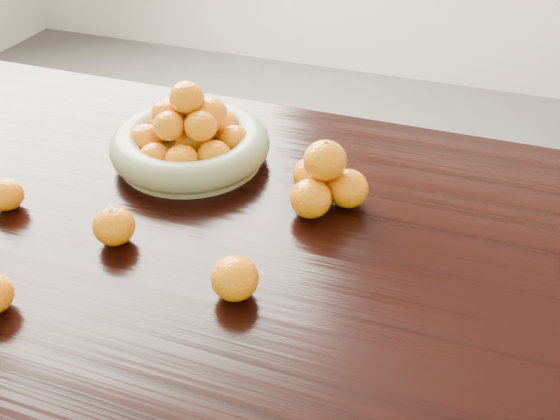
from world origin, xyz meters
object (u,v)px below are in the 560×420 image
(orange_pyramid, at_px, (324,180))
(dining_table, at_px, (263,274))
(fruit_bowl, at_px, (190,140))
(loose_orange_0, at_px, (114,226))

(orange_pyramid, bearing_deg, dining_table, -118.32)
(fruit_bowl, bearing_deg, orange_pyramid, -11.52)
(dining_table, distance_m, fruit_bowl, 0.33)
(dining_table, bearing_deg, orange_pyramid, 61.68)
(dining_table, distance_m, orange_pyramid, 0.21)
(fruit_bowl, bearing_deg, loose_orange_0, -90.10)
(fruit_bowl, height_order, loose_orange_0, fruit_bowl)
(dining_table, relative_size, fruit_bowl, 6.06)
(dining_table, height_order, loose_orange_0, loose_orange_0)
(dining_table, xyz_separation_m, orange_pyramid, (0.07, 0.13, 0.14))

